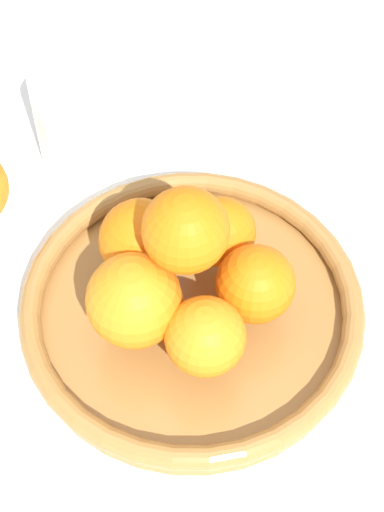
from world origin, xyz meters
TOP-DOWN VIEW (x-y plane):
  - ground_plane at (0.00, 0.00)m, footprint 4.00×4.00m
  - fruit_bowl at (0.00, 0.00)m, footprint 0.31×0.31m
  - orange_pile at (-0.01, -0.01)m, footprint 0.18×0.18m
  - drinking_glass at (-0.22, 0.07)m, footprint 0.07×0.07m

SIDE VIEW (x-z plane):
  - ground_plane at x=0.00m, z-range 0.00..0.00m
  - fruit_bowl at x=0.00m, z-range 0.00..0.04m
  - drinking_glass at x=-0.22m, z-range 0.00..0.12m
  - orange_pile at x=-0.01m, z-range 0.02..0.15m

